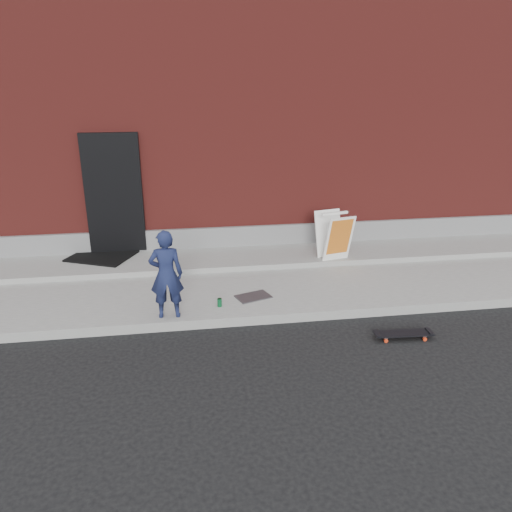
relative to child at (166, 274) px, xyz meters
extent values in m
plane|color=black|center=(1.62, -0.20, -0.81)|extent=(80.00, 80.00, 0.00)
cube|color=gray|center=(1.62, 1.30, -0.74)|extent=(20.00, 3.00, 0.15)
cube|color=gray|center=(1.62, 2.20, -0.61)|extent=(20.00, 1.20, 0.10)
cube|color=maroon|center=(1.62, 6.80, 1.69)|extent=(20.00, 8.00, 5.00)
cube|color=slate|center=(1.62, 2.77, -0.36)|extent=(20.00, 0.10, 0.40)
cube|color=black|center=(-0.98, 2.76, 0.59)|extent=(1.05, 0.12, 2.25)
imported|color=#192046|center=(0.00, 0.00, 0.00)|extent=(0.48, 0.32, 1.32)
cylinder|color=red|center=(3.54, -0.83, -0.78)|extent=(0.06, 0.04, 0.06)
cylinder|color=red|center=(3.53, -1.00, -0.78)|extent=(0.06, 0.04, 0.06)
cylinder|color=red|center=(2.99, -0.79, -0.78)|extent=(0.06, 0.04, 0.06)
cylinder|color=red|center=(2.98, -0.97, -0.78)|extent=(0.06, 0.04, 0.06)
cube|color=#ABABB0|center=(3.54, -0.92, -0.75)|extent=(0.06, 0.18, 0.02)
cube|color=#ABABB0|center=(2.98, -0.88, -0.75)|extent=(0.06, 0.18, 0.02)
cube|color=black|center=(3.26, -0.90, -0.73)|extent=(0.81, 0.26, 0.02)
cube|color=white|center=(3.08, 1.61, -0.13)|extent=(0.57, 0.35, 0.86)
cube|color=white|center=(2.99, 1.99, -0.13)|extent=(0.57, 0.35, 0.86)
cube|color=gold|center=(3.08, 1.59, -0.17)|extent=(0.47, 0.27, 0.69)
cube|color=white|center=(3.03, 1.80, 0.30)|extent=(0.53, 0.16, 0.04)
cylinder|color=#187C41|center=(0.77, 0.21, -0.60)|extent=(0.09, 0.09, 0.13)
cube|color=black|center=(-1.28, 2.50, -0.54)|extent=(1.38, 1.27, 0.03)
cube|color=#4D4D52|center=(1.33, 0.47, -0.65)|extent=(0.62, 0.50, 0.02)
camera|label=1|loc=(0.28, -6.73, 2.68)|focal=35.00mm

